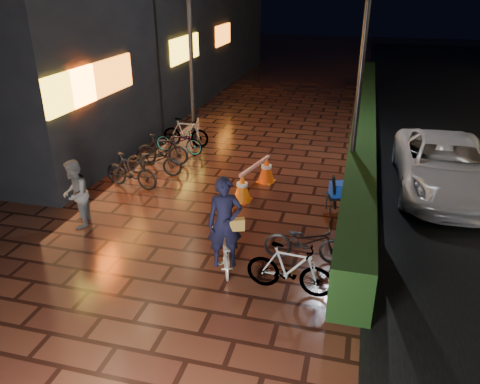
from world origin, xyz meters
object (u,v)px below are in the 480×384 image
(bystander_person, at_px, (75,194))
(traffic_barrier, at_px, (255,178))
(cart_assembly, at_px, (339,191))
(cyclist, at_px, (225,236))
(van, at_px, (445,166))

(bystander_person, xyz_separation_m, traffic_barrier, (3.32, 2.80, -0.40))
(bystander_person, xyz_separation_m, cart_assembly, (5.46, 2.10, -0.22))
(bystander_person, bearing_deg, cyclist, 57.35)
(bystander_person, bearing_deg, van, 96.69)
(traffic_barrier, xyz_separation_m, cart_assembly, (2.14, -0.70, 0.18))
(van, relative_size, traffic_barrier, 2.72)
(bystander_person, height_order, traffic_barrier, bystander_person)
(bystander_person, bearing_deg, traffic_barrier, 109.93)
(van, xyz_separation_m, traffic_barrier, (-4.64, -1.23, -0.32))
(bystander_person, relative_size, cart_assembly, 1.45)
(van, height_order, cart_assembly, van)
(van, relative_size, cart_assembly, 4.63)
(van, bearing_deg, traffic_barrier, -166.04)
(bystander_person, xyz_separation_m, van, (7.96, 4.03, -0.08))
(bystander_person, relative_size, van, 0.31)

